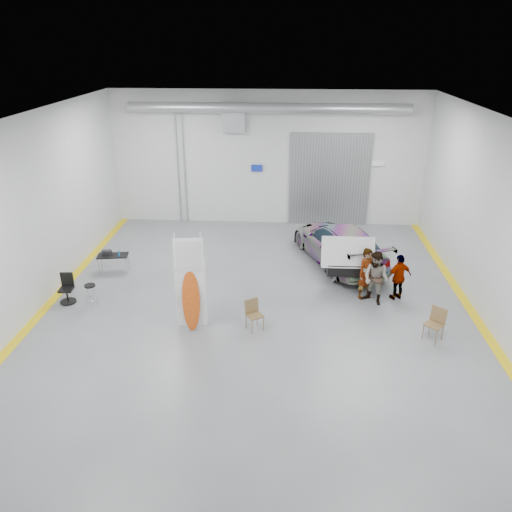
# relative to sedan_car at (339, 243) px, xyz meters

# --- Properties ---
(ground) EXTENTS (16.00, 16.00, 0.00)m
(ground) POSITION_rel_sedan_car_xyz_m (-2.92, -3.68, -0.76)
(ground) COLOR slate
(ground) RESTS_ON ground
(room_shell) EXTENTS (14.02, 16.18, 6.01)m
(room_shell) POSITION_rel_sedan_car_xyz_m (-2.69, -1.46, 3.32)
(room_shell) COLOR #BABCBF
(room_shell) RESTS_ON ground
(sedan_car) EXTENTS (3.81, 5.63, 1.51)m
(sedan_car) POSITION_rel_sedan_car_xyz_m (0.00, 0.00, 0.00)
(sedan_car) COLOR white
(sedan_car) RESTS_ON ground
(person_a) EXTENTS (0.77, 0.66, 1.78)m
(person_a) POSITION_rel_sedan_car_xyz_m (0.64, -2.91, 0.13)
(person_a) COLOR #936150
(person_a) RESTS_ON ground
(person_b) EXTENTS (1.11, 1.08, 1.81)m
(person_b) POSITION_rel_sedan_car_xyz_m (0.88, -3.26, 0.15)
(person_b) COLOR #466F80
(person_b) RESTS_ON ground
(person_c) EXTENTS (1.00, 0.73, 1.60)m
(person_c) POSITION_rel_sedan_car_xyz_m (1.69, -2.91, 0.04)
(person_c) COLOR #A24F36
(person_c) RESTS_ON ground
(surfboard_display) EXTENTS (0.87, 0.30, 3.09)m
(surfboard_display) POSITION_rel_sedan_car_xyz_m (-4.83, -5.19, 0.50)
(surfboard_display) COLOR white
(surfboard_display) RESTS_ON ground
(folding_chair_near) EXTENTS (0.60, 0.66, 0.93)m
(folding_chair_near) POSITION_rel_sedan_car_xyz_m (-2.93, -5.09, -0.47)
(folding_chair_near) COLOR brown
(folding_chair_near) RESTS_ON ground
(folding_chair_far) EXTENTS (0.64, 0.72, 0.97)m
(folding_chair_far) POSITION_rel_sedan_car_xyz_m (2.23, -5.33, -0.45)
(folding_chair_far) COLOR brown
(folding_chair_far) RESTS_ON ground
(shop_stool) EXTENTS (0.37, 0.37, 0.73)m
(shop_stool) POSITION_rel_sedan_car_xyz_m (-8.33, -3.95, -0.39)
(shop_stool) COLOR black
(shop_stool) RESTS_ON ground
(work_table) EXTENTS (1.17, 0.70, 0.90)m
(work_table) POSITION_rel_sedan_car_xyz_m (-8.45, -1.47, -0.06)
(work_table) COLOR #94969C
(work_table) RESTS_ON ground
(office_chair) EXTENTS (0.52, 0.52, 0.98)m
(office_chair) POSITION_rel_sedan_car_xyz_m (-9.19, -3.78, -0.32)
(office_chair) COLOR black
(office_chair) RESTS_ON ground
(trunk_lid) EXTENTS (1.76, 1.07, 0.04)m
(trunk_lid) POSITION_rel_sedan_car_xyz_m (0.00, -2.36, 0.78)
(trunk_lid) COLOR silver
(trunk_lid) RESTS_ON sedan_car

